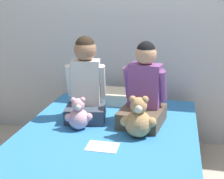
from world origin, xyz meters
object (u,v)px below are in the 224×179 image
at_px(bed, 102,173).
at_px(pillow_at_headboard, 124,97).
at_px(teddy_bear_held_by_left_child, 79,116).
at_px(teddy_bear_held_by_right_child, 138,120).
at_px(child_on_left, 86,83).
at_px(sign_card, 102,147).
at_px(child_on_right, 144,92).

relative_size(bed, pillow_at_headboard, 3.84).
relative_size(teddy_bear_held_by_left_child, teddy_bear_held_by_right_child, 0.82).
xyz_separation_m(child_on_left, sign_card, (0.25, -0.47, -0.29)).
height_order(teddy_bear_held_by_right_child, sign_card, teddy_bear_held_by_right_child).
bearing_deg(teddy_bear_held_by_right_child, child_on_right, 82.34).
height_order(teddy_bear_held_by_left_child, pillow_at_headboard, teddy_bear_held_by_left_child).
bearing_deg(child_on_left, bed, -69.66).
bearing_deg(sign_card, child_on_left, 117.82).
bearing_deg(sign_card, teddy_bear_held_by_left_child, 134.12).
height_order(child_on_right, pillow_at_headboard, child_on_right).
height_order(child_on_right, teddy_bear_held_by_left_child, child_on_right).
distance_m(bed, child_on_left, 0.71).
height_order(child_on_left, teddy_bear_held_by_left_child, child_on_left).
bearing_deg(teddy_bear_held_by_left_child, bed, -56.85).
bearing_deg(teddy_bear_held_by_right_child, child_on_left, 143.66).
distance_m(child_on_right, pillow_at_headboard, 0.53).
xyz_separation_m(teddy_bear_held_by_left_child, pillow_at_headboard, (0.22, 0.65, -0.05)).
height_order(bed, teddy_bear_held_by_right_child, teddy_bear_held_by_right_child).
distance_m(teddy_bear_held_by_left_child, teddy_bear_held_by_right_child, 0.45).
height_order(child_on_left, child_on_right, child_on_left).
bearing_deg(teddy_bear_held_by_left_child, teddy_bear_held_by_right_child, -22.95).
distance_m(child_on_left, child_on_right, 0.47).
xyz_separation_m(bed, teddy_bear_held_by_right_child, (0.23, 0.14, 0.37)).
height_order(teddy_bear_held_by_right_child, pillow_at_headboard, teddy_bear_held_by_right_child).
bearing_deg(sign_card, teddy_bear_held_by_right_child, 45.33).
distance_m(bed, child_on_right, 0.68).
distance_m(child_on_left, teddy_bear_held_by_right_child, 0.55).
bearing_deg(bed, child_on_left, 119.71).
xyz_separation_m(bed, teddy_bear_held_by_left_child, (-0.22, 0.18, 0.34)).
distance_m(teddy_bear_held_by_right_child, pillow_at_headboard, 0.73).
relative_size(bed, child_on_left, 3.03).
xyz_separation_m(child_on_left, teddy_bear_held_by_left_child, (0.01, -0.22, -0.19)).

